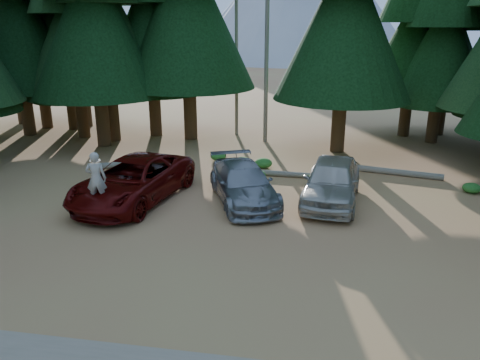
{
  "coord_description": "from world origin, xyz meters",
  "views": [
    {
      "loc": [
        3.85,
        -12.84,
        6.72
      ],
      "look_at": [
        1.15,
        3.29,
        1.25
      ],
      "focal_mm": 35.0,
      "sensor_mm": 36.0,
      "label": 1
    }
  ],
  "objects_px": {
    "red_pickup": "(133,180)",
    "silver_minivan_center": "(243,183)",
    "log_mid": "(296,175)",
    "frisbee_player": "(96,178)",
    "log_right": "(391,171)",
    "log_left": "(146,163)",
    "silver_minivan_right": "(332,181)"
  },
  "relations": [
    {
      "from": "log_mid",
      "to": "frisbee_player",
      "type": "bearing_deg",
      "value": -134.28
    },
    {
      "from": "silver_minivan_right",
      "to": "frisbee_player",
      "type": "xyz_separation_m",
      "value": [
        -8.21,
        -3.3,
        0.72
      ]
    },
    {
      "from": "log_right",
      "to": "silver_minivan_center",
      "type": "bearing_deg",
      "value": -130.53
    },
    {
      "from": "log_right",
      "to": "silver_minivan_right",
      "type": "bearing_deg",
      "value": -111.82
    },
    {
      "from": "silver_minivan_center",
      "to": "log_right",
      "type": "relative_size",
      "value": 1.11
    },
    {
      "from": "log_mid",
      "to": "log_right",
      "type": "bearing_deg",
      "value": 18.57
    },
    {
      "from": "silver_minivan_right",
      "to": "log_mid",
      "type": "bearing_deg",
      "value": 124.5
    },
    {
      "from": "silver_minivan_center",
      "to": "log_mid",
      "type": "xyz_separation_m",
      "value": [
        1.92,
        3.38,
        -0.61
      ]
    },
    {
      "from": "silver_minivan_right",
      "to": "frisbee_player",
      "type": "distance_m",
      "value": 8.88
    },
    {
      "from": "log_right",
      "to": "red_pickup",
      "type": "bearing_deg",
      "value": -140.33
    },
    {
      "from": "silver_minivan_center",
      "to": "log_mid",
      "type": "distance_m",
      "value": 3.94
    },
    {
      "from": "log_left",
      "to": "frisbee_player",
      "type": "bearing_deg",
      "value": -107.81
    },
    {
      "from": "log_mid",
      "to": "log_left",
      "type": "bearing_deg",
      "value": 178.15
    },
    {
      "from": "red_pickup",
      "to": "frisbee_player",
      "type": "bearing_deg",
      "value": -92.15
    },
    {
      "from": "silver_minivan_center",
      "to": "log_right",
      "type": "xyz_separation_m",
      "value": [
        6.27,
        4.57,
        -0.6
      ]
    },
    {
      "from": "red_pickup",
      "to": "silver_minivan_center",
      "type": "bearing_deg",
      "value": 19.01
    },
    {
      "from": "log_left",
      "to": "log_right",
      "type": "bearing_deg",
      "value": -21.83
    },
    {
      "from": "silver_minivan_right",
      "to": "silver_minivan_center",
      "type": "bearing_deg",
      "value": -164.5
    },
    {
      "from": "frisbee_player",
      "to": "log_right",
      "type": "xyz_separation_m",
      "value": [
        11.05,
        7.33,
        -1.44
      ]
    },
    {
      "from": "silver_minivan_right",
      "to": "log_mid",
      "type": "distance_m",
      "value": 3.29
    },
    {
      "from": "frisbee_player",
      "to": "log_mid",
      "type": "xyz_separation_m",
      "value": [
        6.7,
        6.14,
        -1.46
      ]
    },
    {
      "from": "silver_minivan_right",
      "to": "log_left",
      "type": "height_order",
      "value": "silver_minivan_right"
    },
    {
      "from": "log_left",
      "to": "log_right",
      "type": "xyz_separation_m",
      "value": [
        11.84,
        0.53,
        -0.0
      ]
    },
    {
      "from": "log_mid",
      "to": "log_right",
      "type": "distance_m",
      "value": 4.51
    },
    {
      "from": "red_pickup",
      "to": "silver_minivan_center",
      "type": "relative_size",
      "value": 1.2
    },
    {
      "from": "silver_minivan_center",
      "to": "log_mid",
      "type": "height_order",
      "value": "silver_minivan_center"
    },
    {
      "from": "silver_minivan_center",
      "to": "silver_minivan_right",
      "type": "distance_m",
      "value": 3.48
    },
    {
      "from": "frisbee_player",
      "to": "log_mid",
      "type": "relative_size",
      "value": 0.6
    },
    {
      "from": "red_pickup",
      "to": "silver_minivan_center",
      "type": "height_order",
      "value": "red_pickup"
    },
    {
      "from": "frisbee_player",
      "to": "log_right",
      "type": "relative_size",
      "value": 0.42
    },
    {
      "from": "log_left",
      "to": "log_mid",
      "type": "height_order",
      "value": "log_left"
    },
    {
      "from": "red_pickup",
      "to": "log_right",
      "type": "relative_size",
      "value": 1.33
    }
  ]
}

